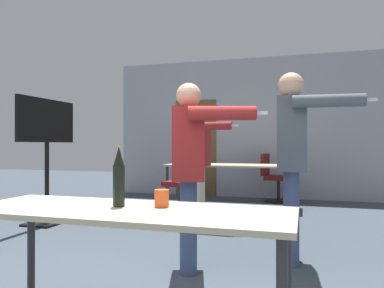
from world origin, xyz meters
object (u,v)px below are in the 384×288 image
object	(u,v)px
office_chair_side_rolled	(275,179)
beer_bottle	(119,178)
person_far_watching	(293,148)
tv_screen	(47,144)
drink_cup	(162,198)
person_left_plaid	(190,159)
person_near_casual	(199,153)
office_chair_mid_tucked	(184,185)

from	to	relation	value
office_chair_side_rolled	beer_bottle	bearing A→B (deg)	5.36
person_far_watching	beer_bottle	bearing A→B (deg)	-31.86
tv_screen	drink_cup	bearing A→B (deg)	-132.47
beer_bottle	drink_cup	xyz separation A→B (m)	(0.24, 0.05, -0.11)
person_left_plaid	person_near_casual	bearing A→B (deg)	177.24
person_near_casual	person_left_plaid	xyz separation A→B (m)	(0.47, -1.97, -0.00)
person_left_plaid	office_chair_side_rolled	distance (m)	4.29
person_far_watching	office_chair_mid_tucked	bearing A→B (deg)	-144.97
tv_screen	office_chair_mid_tucked	size ratio (longest dim) A/B	1.87
tv_screen	beer_bottle	bearing A→B (deg)	-135.77
office_chair_side_rolled	person_near_casual	bearing A→B (deg)	-10.83
tv_screen	office_chair_mid_tucked	bearing A→B (deg)	-47.38
tv_screen	person_near_casual	world-z (taller)	tv_screen
beer_bottle	drink_cup	bearing A→B (deg)	12.68
beer_bottle	drink_cup	size ratio (longest dim) A/B	3.54
person_far_watching	person_left_plaid	distance (m)	0.97
office_chair_mid_tucked	beer_bottle	world-z (taller)	beer_bottle
person_left_plaid	drink_cup	world-z (taller)	person_left_plaid
person_left_plaid	office_chair_mid_tucked	world-z (taller)	person_left_plaid
person_far_watching	office_chair_mid_tucked	world-z (taller)	person_far_watching
person_left_plaid	office_chair_side_rolled	size ratio (longest dim) A/B	1.78
tv_screen	office_chair_side_rolled	size ratio (longest dim) A/B	1.88
tv_screen	office_chair_mid_tucked	world-z (taller)	tv_screen
person_far_watching	beer_bottle	size ratio (longest dim) A/B	5.08
person_left_plaid	office_chair_mid_tucked	bearing A→B (deg)	-176.98
office_chair_mid_tucked	office_chair_side_rolled	size ratio (longest dim) A/B	1.01
person_left_plaid	office_chair_mid_tucked	size ratio (longest dim) A/B	1.76
office_chair_side_rolled	person_left_plaid	bearing A→B (deg)	4.70
drink_cup	tv_screen	bearing A→B (deg)	137.53
tv_screen	office_chair_side_rolled	world-z (taller)	tv_screen
tv_screen	beer_bottle	distance (m)	3.47
office_chair_side_rolled	beer_bottle	xyz separation A→B (m)	(-0.45, -5.45, 0.48)
person_far_watching	office_chair_side_rolled	world-z (taller)	person_far_watching
person_far_watching	office_chair_side_rolled	distance (m)	3.84
person_near_casual	office_chair_mid_tucked	xyz separation A→B (m)	(-0.47, 0.72, -0.54)
person_left_plaid	drink_cup	size ratio (longest dim) A/B	16.62
office_chair_side_rolled	drink_cup	size ratio (longest dim) A/B	9.35
person_left_plaid	office_chair_mid_tucked	xyz separation A→B (m)	(-0.93, 2.69, -0.54)
beer_bottle	drink_cup	distance (m)	0.27
person_near_casual	office_chair_side_rolled	xyz separation A→B (m)	(0.87, 2.27, -0.54)
office_chair_mid_tucked	tv_screen	bearing A→B (deg)	60.35
person_near_casual	drink_cup	world-z (taller)	person_near_casual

